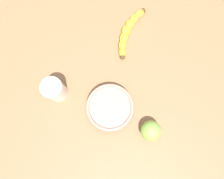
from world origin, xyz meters
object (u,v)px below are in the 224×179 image
banana (128,31)px  smoothie_glass (55,90)px  ceramic_bowl (110,108)px  green_apple_fruit (151,131)px

banana → smoothie_glass: 36.88cm
banana → ceramic_bowl: size_ratio=1.31×
banana → green_apple_fruit: size_ratio=3.08×
smoothie_glass → banana: bearing=139.9°
ceramic_bowl → green_apple_fruit: size_ratio=2.35×
banana → ceramic_bowl: bearing=10.1°
smoothie_glass → ceramic_bowl: size_ratio=0.59×
smoothie_glass → ceramic_bowl: bearing=80.9°
banana → smoothie_glass: bearing=-24.7°
banana → green_apple_fruit: green_apple_fruit is taller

